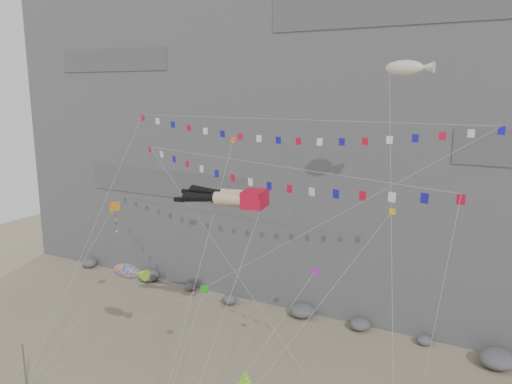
# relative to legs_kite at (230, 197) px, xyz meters

# --- Properties ---
(cliff) EXTENTS (80.00, 28.00, 50.00)m
(cliff) POSITION_rel_legs_kite_xyz_m (1.09, 26.97, 10.40)
(cliff) COLOR slate
(cliff) RESTS_ON ground
(talus_boulders) EXTENTS (60.00, 3.00, 1.20)m
(talus_boulders) POSITION_rel_legs_kite_xyz_m (1.09, 11.97, -14.00)
(talus_boulders) COLOR slate
(talus_boulders) RESTS_ON ground
(anchor_pole_left) EXTENTS (0.12, 0.12, 3.96)m
(anchor_pole_left) POSITION_rel_legs_kite_xyz_m (-12.30, -9.97, -12.62)
(anchor_pole_left) COLOR slate
(anchor_pole_left) RESTS_ON ground
(legs_kite) EXTENTS (7.57, 14.36, 19.59)m
(legs_kite) POSITION_rel_legs_kite_xyz_m (0.00, 0.00, 0.00)
(legs_kite) COLOR red
(legs_kite) RESTS_ON ground
(flag_banner_upper) EXTENTS (31.19, 13.88, 29.20)m
(flag_banner_upper) POSITION_rel_legs_kite_xyz_m (2.99, 3.89, 5.74)
(flag_banner_upper) COLOR red
(flag_banner_upper) RESTS_ON ground
(flag_banner_lower) EXTENTS (27.43, 11.01, 22.19)m
(flag_banner_lower) POSITION_rel_legs_kite_xyz_m (3.24, -1.27, 2.97)
(flag_banner_lower) COLOR red
(flag_banner_lower) RESTS_ON ground
(harlequin_kite) EXTENTS (4.53, 9.47, 15.89)m
(harlequin_kite) POSITION_rel_legs_kite_xyz_m (-10.51, -1.54, -1.67)
(harlequin_kite) COLOR red
(harlequin_kite) RESTS_ON ground
(fish_windsock) EXTENTS (6.30, 7.67, 11.49)m
(fish_windsock) POSITION_rel_legs_kite_xyz_m (-8.21, -2.92, -6.50)
(fish_windsock) COLOR orange
(fish_windsock) RESTS_ON ground
(blimp_windsock) EXTENTS (5.68, 13.45, 27.48)m
(blimp_windsock) POSITION_rel_legs_kite_xyz_m (11.28, 5.67, 9.50)
(blimp_windsock) COLOR beige
(blimp_windsock) RESTS_ON ground
(small_kite_a) EXTENTS (3.65, 16.29, 24.44)m
(small_kite_a) POSITION_rel_legs_kite_xyz_m (-2.16, 3.76, 3.23)
(small_kite_a) COLOR #FF4F15
(small_kite_a) RESTS_ON ground
(small_kite_b) EXTENTS (5.02, 10.92, 15.12)m
(small_kite_b) POSITION_rel_legs_kite_xyz_m (7.32, -1.04, -4.54)
(small_kite_b) COLOR purple
(small_kite_b) RESTS_ON ground
(small_kite_c) EXTENTS (1.45, 8.68, 11.83)m
(small_kite_c) POSITION_rel_legs_kite_xyz_m (0.44, -4.41, -5.93)
(small_kite_c) COLOR #1B9416
(small_kite_c) RESTS_ON ground
(small_kite_d) EXTENTS (8.88, 13.65, 21.20)m
(small_kite_d) POSITION_rel_legs_kite_xyz_m (11.63, 1.25, -0.59)
(small_kite_d) COLOR orange
(small_kite_d) RESTS_ON ground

